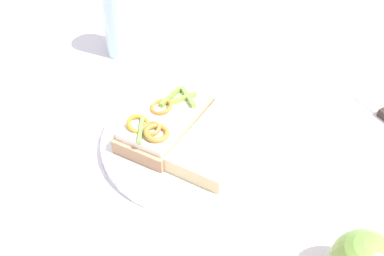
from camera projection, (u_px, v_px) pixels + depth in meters
name	position (u px, v px, depth m)	size (l,w,h in m)	color
ground_plane	(192.00, 145.00, 0.71)	(2.00, 2.00, 0.00)	silver
plate	(192.00, 141.00, 0.70)	(0.27, 0.27, 0.01)	white
sandwich	(166.00, 120.00, 0.70)	(0.09, 0.16, 0.05)	tan
bread_slice_side	(218.00, 142.00, 0.68)	(0.16, 0.09, 0.02)	beige
drinking_glass	(122.00, 22.00, 0.85)	(0.07, 0.07, 0.12)	silver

